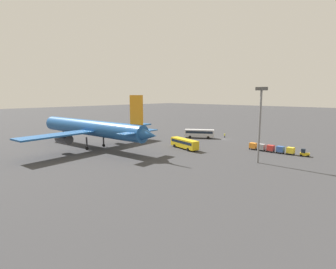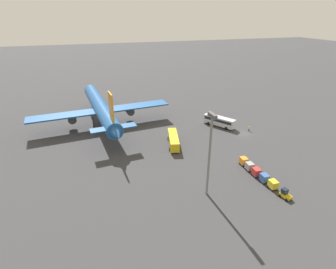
{
  "view_description": "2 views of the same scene",
  "coord_description": "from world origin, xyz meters",
  "px_view_note": "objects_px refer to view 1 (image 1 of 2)",
  "views": [
    {
      "loc": [
        -50.8,
        86.83,
        16.76
      ],
      "look_at": [
        4.16,
        27.01,
        4.33
      ],
      "focal_mm": 28.0,
      "sensor_mm": 36.0,
      "label": 1
    },
    {
      "loc": [
        -65.67,
        47.65,
        35.61
      ],
      "look_at": [
        -1.9,
        26.59,
        4.43
      ],
      "focal_mm": 28.0,
      "sensor_mm": 36.0,
      "label": 2
    }
  ],
  "objects_px": {
    "baggage_tug": "(304,153)",
    "shuttle_bus_far": "(184,143)",
    "shuttle_bus_near": "(199,133)",
    "worker_person": "(225,135)",
    "cargo_cart_yellow": "(291,150)",
    "airplane": "(92,128)",
    "cargo_cart_blue": "(280,149)",
    "cargo_cart_grey": "(261,147)",
    "cargo_cart_red": "(271,148)",
    "cargo_cart_orange": "(253,146)"
  },
  "relations": [
    {
      "from": "baggage_tug",
      "to": "cargo_cart_red",
      "type": "xyz_separation_m",
      "value": [
        8.88,
        0.88,
        0.25
      ]
    },
    {
      "from": "baggage_tug",
      "to": "cargo_cart_grey",
      "type": "relative_size",
      "value": 1.27
    },
    {
      "from": "baggage_tug",
      "to": "cargo_cart_grey",
      "type": "distance_m",
      "value": 11.64
    },
    {
      "from": "airplane",
      "to": "cargo_cart_yellow",
      "type": "xyz_separation_m",
      "value": [
        -49.77,
        -32.42,
        -5.05
      ]
    },
    {
      "from": "cargo_cart_blue",
      "to": "cargo_cart_orange",
      "type": "height_order",
      "value": "same"
    },
    {
      "from": "cargo_cart_grey",
      "to": "cargo_cart_red",
      "type": "bearing_deg",
      "value": -178.75
    },
    {
      "from": "airplane",
      "to": "baggage_tug",
      "type": "xyz_separation_m",
      "value": [
        -53.22,
        -32.79,
        -5.3
      ]
    },
    {
      "from": "cargo_cart_red",
      "to": "shuttle_bus_near",
      "type": "bearing_deg",
      "value": -11.88
    },
    {
      "from": "airplane",
      "to": "shuttle_bus_far",
      "type": "relative_size",
      "value": 4.64
    },
    {
      "from": "shuttle_bus_far",
      "to": "baggage_tug",
      "type": "xyz_separation_m",
      "value": [
        -30.59,
        -14.28,
        -0.91
      ]
    },
    {
      "from": "cargo_cart_yellow",
      "to": "airplane",
      "type": "bearing_deg",
      "value": 33.08
    },
    {
      "from": "worker_person",
      "to": "airplane",
      "type": "bearing_deg",
      "value": 65.38
    },
    {
      "from": "airplane",
      "to": "baggage_tug",
      "type": "bearing_deg",
      "value": -153.29
    },
    {
      "from": "cargo_cart_red",
      "to": "cargo_cart_orange",
      "type": "relative_size",
      "value": 1.0
    },
    {
      "from": "baggage_tug",
      "to": "cargo_cart_yellow",
      "type": "distance_m",
      "value": 3.48
    },
    {
      "from": "cargo_cart_grey",
      "to": "cargo_cart_yellow",
      "type": "bearing_deg",
      "value": -176.01
    },
    {
      "from": "cargo_cart_red",
      "to": "cargo_cart_orange",
      "type": "bearing_deg",
      "value": 0.08
    },
    {
      "from": "shuttle_bus_near",
      "to": "cargo_cart_orange",
      "type": "relative_size",
      "value": 5.29
    },
    {
      "from": "shuttle_bus_far",
      "to": "worker_person",
      "type": "height_order",
      "value": "shuttle_bus_far"
    },
    {
      "from": "shuttle_bus_near",
      "to": "cargo_cart_grey",
      "type": "bearing_deg",
      "value": 135.35
    },
    {
      "from": "worker_person",
      "to": "cargo_cart_red",
      "type": "bearing_deg",
      "value": 149.5
    },
    {
      "from": "cargo_cart_red",
      "to": "cargo_cart_blue",
      "type": "bearing_deg",
      "value": -174.77
    },
    {
      "from": "airplane",
      "to": "baggage_tug",
      "type": "distance_m",
      "value": 62.74
    },
    {
      "from": "shuttle_bus_far",
      "to": "cargo_cart_grey",
      "type": "relative_size",
      "value": 5.66
    },
    {
      "from": "shuttle_bus_far",
      "to": "cargo_cart_blue",
      "type": "height_order",
      "value": "shuttle_bus_far"
    },
    {
      "from": "cargo_cart_yellow",
      "to": "cargo_cart_red",
      "type": "distance_m",
      "value": 5.46
    },
    {
      "from": "cargo_cart_yellow",
      "to": "cargo_cart_blue",
      "type": "distance_m",
      "value": 2.73
    },
    {
      "from": "airplane",
      "to": "shuttle_bus_near",
      "type": "distance_m",
      "value": 41.0
    },
    {
      "from": "cargo_cart_grey",
      "to": "cargo_cart_blue",
      "type": "bearing_deg",
      "value": -176.75
    },
    {
      "from": "airplane",
      "to": "worker_person",
      "type": "relative_size",
      "value": 31.12
    },
    {
      "from": "shuttle_bus_near",
      "to": "shuttle_bus_far",
      "type": "distance_m",
      "value": 21.54
    },
    {
      "from": "shuttle_bus_far",
      "to": "baggage_tug",
      "type": "bearing_deg",
      "value": -140.55
    },
    {
      "from": "shuttle_bus_far",
      "to": "cargo_cart_red",
      "type": "bearing_deg",
      "value": -133.89
    },
    {
      "from": "cargo_cart_red",
      "to": "airplane",
      "type": "bearing_deg",
      "value": 35.74
    },
    {
      "from": "shuttle_bus_near",
      "to": "worker_person",
      "type": "distance_m",
      "value": 10.17
    },
    {
      "from": "shuttle_bus_near",
      "to": "baggage_tug",
      "type": "height_order",
      "value": "shuttle_bus_near"
    },
    {
      "from": "baggage_tug",
      "to": "shuttle_bus_far",
      "type": "bearing_deg",
      "value": 12.52
    },
    {
      "from": "shuttle_bus_near",
      "to": "cargo_cart_yellow",
      "type": "bearing_deg",
      "value": 139.16
    },
    {
      "from": "shuttle_bus_far",
      "to": "cargo_cart_orange",
      "type": "bearing_deg",
      "value": -126.13
    },
    {
      "from": "cargo_cart_orange",
      "to": "airplane",
      "type": "bearing_deg",
      "value": 39.35
    },
    {
      "from": "worker_person",
      "to": "shuttle_bus_near",
      "type": "bearing_deg",
      "value": 47.15
    },
    {
      "from": "worker_person",
      "to": "cargo_cart_red",
      "type": "xyz_separation_m",
      "value": [
        -23.4,
        13.78,
        0.32
      ]
    },
    {
      "from": "cargo_cart_orange",
      "to": "baggage_tug",
      "type": "bearing_deg",
      "value": -176.43
    },
    {
      "from": "shuttle_bus_far",
      "to": "cargo_cart_blue",
      "type": "distance_m",
      "value": 27.99
    },
    {
      "from": "cargo_cart_red",
      "to": "cargo_cart_orange",
      "type": "distance_m",
      "value": 5.43
    },
    {
      "from": "shuttle_bus_near",
      "to": "cargo_cart_orange",
      "type": "bearing_deg",
      "value": 134.08
    },
    {
      "from": "shuttle_bus_far",
      "to": "worker_person",
      "type": "xyz_separation_m",
      "value": [
        1.69,
        -27.18,
        -0.99
      ]
    },
    {
      "from": "baggage_tug",
      "to": "cargo_cart_yellow",
      "type": "xyz_separation_m",
      "value": [
        3.45,
        0.38,
        0.25
      ]
    },
    {
      "from": "cargo_cart_yellow",
      "to": "shuttle_bus_far",
      "type": "bearing_deg",
      "value": 27.13
    },
    {
      "from": "shuttle_bus_far",
      "to": "cargo_cart_yellow",
      "type": "bearing_deg",
      "value": -138.44
    }
  ]
}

